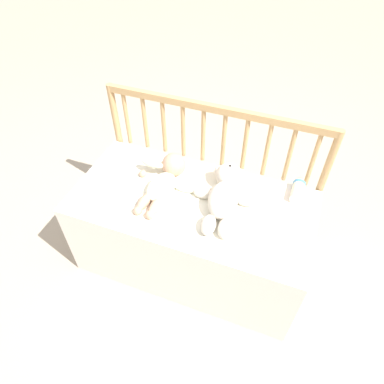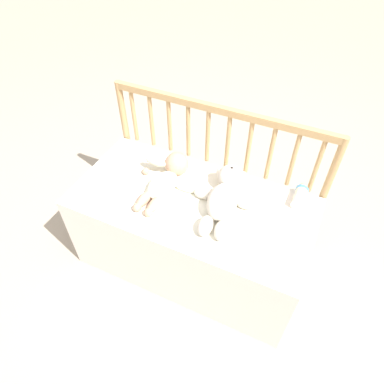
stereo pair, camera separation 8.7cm
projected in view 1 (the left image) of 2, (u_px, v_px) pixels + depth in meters
name	position (u px, v px, depth m)	size (l,w,h in m)	color
ground_plane	(192.00, 259.00, 2.03)	(12.00, 12.00, 0.00)	tan
crib_mattress	(192.00, 233.00, 1.85)	(1.19, 0.58, 0.51)	white
crib_rail	(213.00, 147.00, 1.81)	(1.19, 0.04, 0.86)	tan
blanket	(192.00, 199.00, 1.68)	(0.83, 0.52, 0.01)	silver
teddy_bear	(225.00, 194.00, 1.63)	(0.32, 0.43, 0.14)	silver
baby	(165.00, 180.00, 1.71)	(0.32, 0.41, 0.12)	#EAEACC
baby_bottle	(298.00, 189.00, 1.69)	(0.06, 0.16, 0.06)	#F4E5CC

